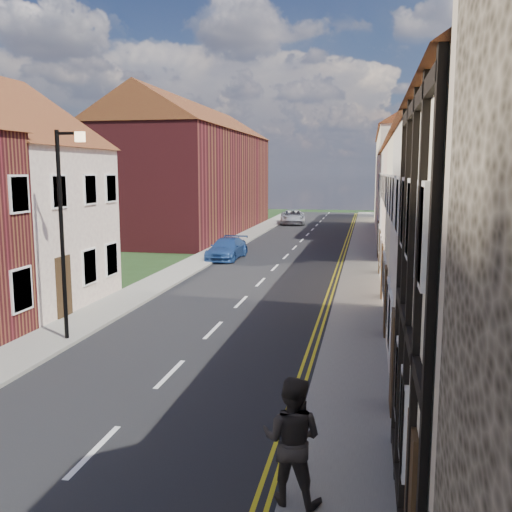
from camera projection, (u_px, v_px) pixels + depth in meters
road at (261, 282)px, 25.72m from camera, size 7.00×90.00×0.02m
pavement_left at (168, 278)px, 26.56m from camera, size 1.80×90.00×0.12m
pavement_right at (359, 285)px, 24.87m from camera, size 1.80×90.00×0.12m
cottage_r_pink at (489, 184)px, 22.21m from camera, size 8.30×6.00×9.00m
cottage_r_white_far at (467, 182)px, 27.44m from camera, size 8.30×5.20×9.00m
cottage_r_cream_far at (451, 180)px, 32.68m from camera, size 8.30×6.00×9.00m
block_right_far at (426, 167)px, 47.41m from camera, size 8.30×24.20×10.50m
block_left_far at (194, 167)px, 46.14m from camera, size 8.30×24.20×10.50m
lamppost at (64, 222)px, 16.23m from camera, size 0.88×0.15×6.00m
car_far at (227, 249)px, 32.49m from camera, size 1.85×4.20×1.20m
car_distant at (293, 217)px, 54.00m from camera, size 2.93×5.18×1.37m
pedestrian_right at (292, 440)px, 8.35m from camera, size 1.04×0.87×1.92m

